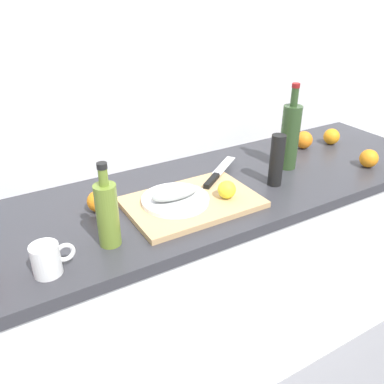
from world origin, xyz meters
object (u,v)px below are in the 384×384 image
(white_plate, at_px, (175,200))
(fish_fillet, at_px, (175,193))
(lemon_0, at_px, (227,190))
(wine_bottle, at_px, (290,136))
(coffee_mug_0, at_px, (47,259))
(chef_knife, at_px, (216,175))
(cutting_board, at_px, (192,202))
(pepper_mill, at_px, (277,160))
(orange_0, at_px, (332,137))
(olive_oil_bottle, at_px, (107,213))

(white_plate, distance_m, fish_fillet, 0.03)
(white_plate, distance_m, lemon_0, 0.18)
(wine_bottle, bearing_deg, coffee_mug_0, -168.94)
(chef_knife, bearing_deg, cutting_board, 176.89)
(white_plate, distance_m, pepper_mill, 0.41)
(fish_fillet, distance_m, pepper_mill, 0.41)
(wine_bottle, bearing_deg, orange_0, 14.35)
(white_plate, bearing_deg, lemon_0, -21.24)
(cutting_board, distance_m, chef_knife, 0.20)
(olive_oil_bottle, xyz_separation_m, pepper_mill, (0.67, 0.05, -0.01))
(wine_bottle, height_order, pepper_mill, wine_bottle)
(fish_fillet, height_order, orange_0, orange_0)
(chef_knife, xyz_separation_m, wine_bottle, (0.32, -0.03, 0.11))
(olive_oil_bottle, bearing_deg, lemon_0, 3.76)
(olive_oil_bottle, xyz_separation_m, coffee_mug_0, (-0.19, -0.05, -0.06))
(lemon_0, relative_size, olive_oil_bottle, 0.24)
(fish_fillet, bearing_deg, lemon_0, -21.24)
(coffee_mug_0, bearing_deg, lemon_0, 6.81)
(fish_fillet, distance_m, lemon_0, 0.18)
(olive_oil_bottle, bearing_deg, pepper_mill, 4.53)
(lemon_0, distance_m, olive_oil_bottle, 0.43)
(lemon_0, bearing_deg, white_plate, 158.76)
(orange_0, bearing_deg, wine_bottle, -165.65)
(wine_bottle, xyz_separation_m, coffee_mug_0, (-1.00, -0.20, -0.09))
(olive_oil_bottle, relative_size, coffee_mug_0, 2.24)
(white_plate, xyz_separation_m, olive_oil_bottle, (-0.27, -0.09, 0.08))
(cutting_board, distance_m, olive_oil_bottle, 0.34)
(chef_knife, distance_m, lemon_0, 0.17)
(cutting_board, distance_m, fish_fillet, 0.07)
(olive_oil_bottle, height_order, coffee_mug_0, olive_oil_bottle)
(olive_oil_bottle, xyz_separation_m, wine_bottle, (0.82, 0.15, 0.03))
(chef_knife, xyz_separation_m, coffee_mug_0, (-0.68, -0.23, 0.02))
(chef_knife, bearing_deg, white_plate, 166.33)
(pepper_mill, bearing_deg, cutting_board, 176.35)
(pepper_mill, bearing_deg, olive_oil_bottle, -175.47)
(lemon_0, relative_size, pepper_mill, 0.32)
(cutting_board, xyz_separation_m, chef_knife, (0.17, 0.11, 0.02))
(chef_knife, distance_m, orange_0, 0.69)
(pepper_mill, bearing_deg, wine_bottle, 33.39)
(chef_knife, relative_size, wine_bottle, 0.73)
(fish_fillet, xyz_separation_m, wine_bottle, (0.55, 0.06, 0.08))
(olive_oil_bottle, bearing_deg, cutting_board, 13.18)
(white_plate, distance_m, coffee_mug_0, 0.47)
(cutting_board, height_order, chef_knife, chef_knife)
(lemon_0, bearing_deg, cutting_board, 157.03)
(white_plate, relative_size, fish_fillet, 1.33)
(cutting_board, bearing_deg, coffee_mug_0, -166.61)
(lemon_0, xyz_separation_m, wine_bottle, (0.38, 0.12, 0.09))
(lemon_0, relative_size, wine_bottle, 0.18)
(white_plate, distance_m, orange_0, 0.92)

